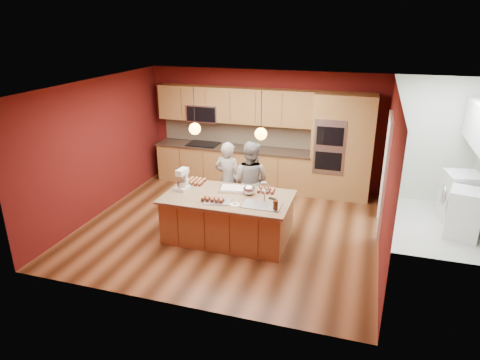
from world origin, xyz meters
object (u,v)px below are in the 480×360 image
(stand_mixer, at_px, (182,181))
(person_left, at_px, (228,180))
(island, at_px, (229,217))
(person_right, at_px, (250,181))
(mixing_bowl, at_px, (249,190))

(stand_mixer, bearing_deg, person_left, 61.40)
(island, xyz_separation_m, person_right, (0.14, 0.89, 0.38))
(person_left, xyz_separation_m, person_right, (0.45, -0.00, 0.02))
(island, relative_size, person_right, 1.41)
(person_left, bearing_deg, person_right, -172.95)
(person_left, xyz_separation_m, stand_mixer, (-0.59, -0.84, 0.22))
(island, height_order, stand_mixer, stand_mixer)
(island, relative_size, person_left, 1.45)
(person_right, distance_m, stand_mixer, 1.35)
(island, height_order, person_right, person_right)
(person_left, xyz_separation_m, mixing_bowl, (0.64, -0.71, 0.14))
(stand_mixer, relative_size, mixing_bowl, 1.76)
(person_right, relative_size, mixing_bowl, 7.10)
(island, distance_m, mixing_bowl, 0.62)
(person_right, xyz_separation_m, mixing_bowl, (0.19, -0.71, 0.12))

